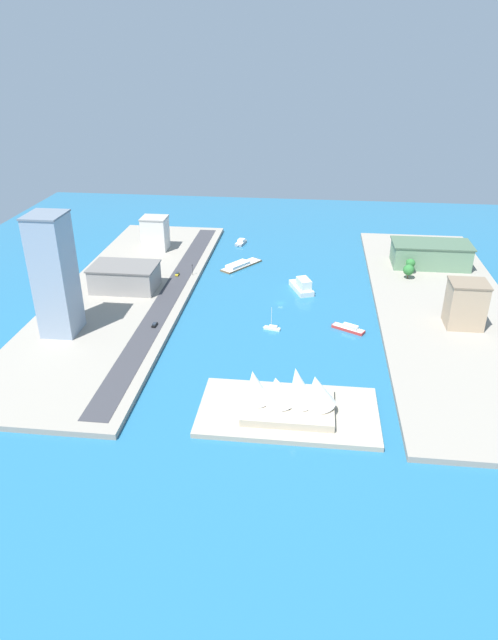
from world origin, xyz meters
TOP-DOWN VIEW (x-y plane):
  - ground_plane at (0.00, 0.00)m, footprint 440.00×440.00m
  - quay_west at (-84.36, 0.00)m, footprint 70.00×240.00m
  - quay_east at (84.36, 0.00)m, footprint 70.00×240.00m
  - peninsula_point at (-9.13, 97.85)m, footprint 66.15×36.14m
  - road_strip at (59.63, 0.00)m, footprint 11.35×228.00m
  - barge_flat_brown at (28.18, -50.13)m, footprint 23.55×28.71m
  - ferry_white_commuter at (-10.79, -17.00)m, footprint 14.72×22.52m
  - sailboat_small_white at (2.08, 30.87)m, footprint 8.88×4.00m
  - tugboat_red at (-34.35, 27.46)m, footprint 16.18×11.27m
  - yacht_sleek_gray at (33.03, -92.83)m, footprint 7.20×12.43m
  - tower_tall_glass at (98.64, 47.87)m, footprint 15.94×17.78m
  - carpark_squat_concrete at (85.23, -4.03)m, footprint 35.63×23.27m
  - apartment_midrise_tan at (-88.06, 20.50)m, footprint 17.36×15.13m
  - hotel_broad_white at (85.90, -70.04)m, footprint 16.14×14.83m
  - terminal_long_green at (-86.21, -59.73)m, footprint 46.35×23.63m
  - taxi_yellow_cab at (61.66, -26.11)m, footprint 1.82×4.28m
  - suv_black at (57.59, 38.47)m, footprint 2.03×4.73m
  - traffic_light_waterfront at (53.03, -27.98)m, footprint 0.36×0.36m
  - opera_landmark at (-9.23, 97.85)m, footprint 35.50×24.61m
  - park_tree_cluster at (-71.45, -43.05)m, footprint 7.83×19.98m

SIDE VIEW (x-z plane):
  - ground_plane at x=0.00m, z-range 0.00..0.00m
  - sailboat_small_white at x=2.08m, z-range -4.92..6.88m
  - peninsula_point at x=-9.13m, z-range 0.00..2.00m
  - tugboat_red at x=-34.35m, z-range -0.40..2.77m
  - barge_flat_brown at x=28.18m, z-range -0.30..2.67m
  - quay_west at x=-84.36m, z-range 0.00..2.40m
  - quay_east at x=84.36m, z-range 0.00..2.40m
  - yacht_sleek_gray at x=33.03m, z-range -0.35..2.95m
  - road_strip at x=59.63m, z-range 2.40..2.55m
  - ferry_white_commuter at x=-10.79m, z-range -1.07..7.23m
  - suv_black at x=57.59m, z-range 2.53..4.12m
  - taxi_yellow_cab at x=61.66m, z-range 2.52..4.18m
  - traffic_light_waterfront at x=53.03m, z-range 3.49..9.99m
  - park_tree_cluster at x=-71.45m, z-range 3.70..12.79m
  - opera_landmark at x=-9.23m, z-range -0.39..18.56m
  - carpark_squat_concrete at x=85.23m, z-range 2.43..16.04m
  - terminal_long_green at x=-86.21m, z-range 2.43..16.68m
  - hotel_broad_white at x=85.90m, z-range 2.43..23.73m
  - apartment_midrise_tan at x=-88.06m, z-range 2.43..24.65m
  - tower_tall_glass at x=98.64m, z-range 2.43..58.44m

